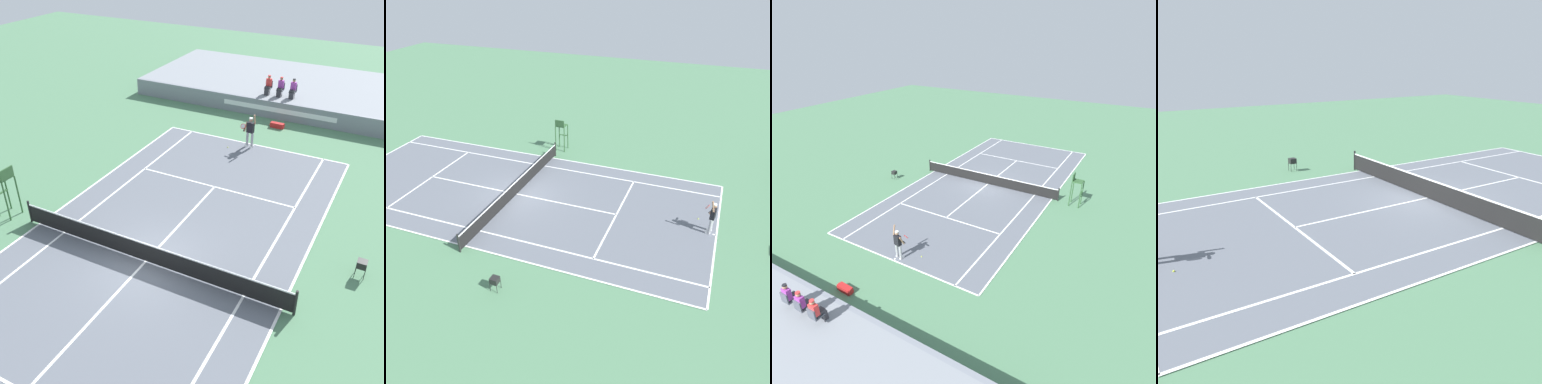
{
  "view_description": "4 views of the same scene",
  "coord_description": "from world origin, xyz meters",
  "views": [
    {
      "loc": [
        7.85,
        -11.24,
        11.57
      ],
      "look_at": [
        -0.04,
        4.03,
        1.0
      ],
      "focal_mm": 42.17,
      "sensor_mm": 36.0,
      "label": 1
    },
    {
      "loc": [
        18.16,
        10.93,
        12.6
      ],
      "look_at": [
        -0.04,
        4.03,
        1.0
      ],
      "focal_mm": 36.68,
      "sensor_mm": 36.0,
      "label": 2
    },
    {
      "loc": [
        -11.1,
        22.91,
        11.8
      ],
      "look_at": [
        -0.04,
        4.03,
        1.0
      ],
      "focal_mm": 31.09,
      "sensor_mm": 36.0,
      "label": 3
    },
    {
      "loc": [
        -13.24,
        12.25,
        5.99
      ],
      "look_at": [
        -0.04,
        4.03,
        1.0
      ],
      "focal_mm": 39.35,
      "sensor_mm": 36.0,
      "label": 4
    }
  ],
  "objects": [
    {
      "name": "tennis_ball",
      "position": [
        -1.2,
        10.82,
        0.03
      ],
      "size": [
        0.07,
        0.07,
        0.07
      ],
      "primitive_type": "sphere",
      "color": "#D1E533",
      "rests_on": "ground"
    },
    {
      "name": "ground_plane",
      "position": [
        0.0,
        0.0,
        0.0
      ],
      "size": [
        80.0,
        80.0,
        0.0
      ],
      "primitive_type": "plane",
      "color": "#4C7A56"
    },
    {
      "name": "court",
      "position": [
        0.0,
        0.0,
        0.01
      ],
      "size": [
        11.08,
        23.88,
        0.03
      ],
      "color": "slate",
      "rests_on": "ground"
    },
    {
      "name": "ball_hopper",
      "position": [
        7.57,
        3.03,
        0.57
      ],
      "size": [
        0.36,
        0.36,
        0.7
      ],
      "color": "black",
      "rests_on": "ground"
    },
    {
      "name": "net",
      "position": [
        0.0,
        0.0,
        0.52
      ],
      "size": [
        11.98,
        0.1,
        1.07
      ],
      "color": "black",
      "rests_on": "ground"
    }
  ]
}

